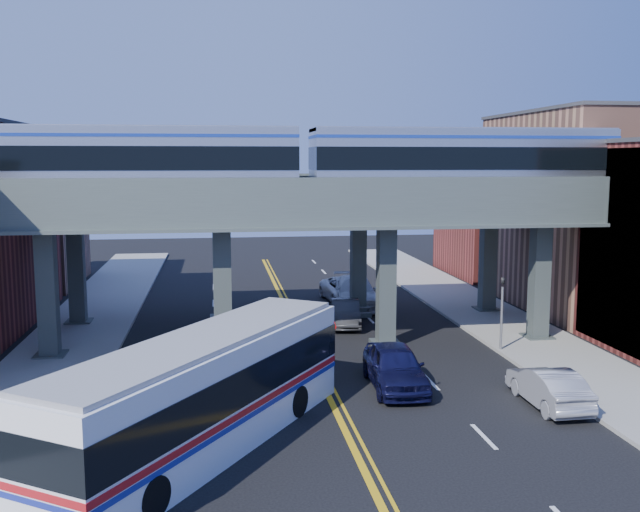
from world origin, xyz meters
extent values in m
plane|color=black|center=(0.00, 0.00, 0.00)|extent=(120.00, 120.00, 0.00)
cube|color=gray|center=(-11.50, 10.00, 0.08)|extent=(5.00, 70.00, 0.16)
cube|color=gray|center=(11.50, 10.00, 0.08)|extent=(5.00, 70.00, 0.16)
cube|color=#9E6851|center=(-18.50, 29.00, 4.00)|extent=(8.00, 10.00, 8.00)
cube|color=#9E6851|center=(18.50, 16.00, 6.00)|extent=(8.00, 14.00, 12.00)
cube|color=maroon|center=(18.50, 29.00, 4.50)|extent=(8.00, 10.00, 9.00)
cube|color=teal|center=(14.55, 4.00, 4.75)|extent=(0.10, 9.50, 9.50)
cube|color=#404B48|center=(-12.00, 8.00, 3.00)|extent=(0.85, 0.85, 6.00)
cube|color=#404B48|center=(-4.00, 8.00, 3.00)|extent=(0.85, 0.85, 6.00)
cube|color=#404B48|center=(4.00, 8.00, 3.00)|extent=(0.85, 0.85, 6.00)
cube|color=#404B48|center=(12.00, 8.00, 3.00)|extent=(0.85, 0.85, 6.00)
cube|color=#4B564F|center=(0.00, 8.00, 6.70)|extent=(52.00, 3.60, 1.40)
cube|color=#404B48|center=(-12.00, 15.00, 3.00)|extent=(0.85, 0.85, 6.00)
cube|color=#404B48|center=(-4.00, 15.00, 3.00)|extent=(0.85, 0.85, 6.00)
cube|color=#404B48|center=(4.00, 15.00, 3.00)|extent=(0.85, 0.85, 6.00)
cube|color=#404B48|center=(12.00, 15.00, 3.00)|extent=(0.85, 0.85, 6.00)
cube|color=#4B564F|center=(0.00, 15.00, 6.70)|extent=(52.00, 3.60, 1.40)
cube|color=black|center=(-12.60, 8.00, 7.52)|extent=(2.14, 2.14, 0.24)
cube|color=black|center=(-3.12, 8.00, 7.52)|extent=(2.14, 2.14, 0.24)
cube|color=silver|center=(-7.86, 8.00, 9.20)|extent=(14.81, 2.83, 3.12)
cube|color=black|center=(-7.86, 8.00, 9.35)|extent=(14.83, 2.89, 1.07)
cube|color=black|center=(3.01, 8.00, 7.52)|extent=(2.14, 2.14, 0.24)
cube|color=black|center=(12.49, 8.00, 7.52)|extent=(2.14, 2.14, 0.24)
cube|color=silver|center=(7.75, 8.00, 9.20)|extent=(14.81, 2.83, 3.12)
cube|color=black|center=(7.75, 8.00, 9.35)|extent=(14.83, 2.89, 1.07)
cylinder|color=slate|center=(0.30, 3.00, 1.15)|extent=(0.09, 0.09, 2.30)
cylinder|color=red|center=(0.30, 3.00, 2.25)|extent=(0.76, 0.04, 0.76)
cylinder|color=slate|center=(9.20, 6.00, 1.60)|extent=(0.12, 0.12, 3.20)
imported|color=black|center=(9.20, 6.00, 3.65)|extent=(0.15, 0.18, 0.90)
cube|color=white|center=(-4.70, -3.61, 1.76)|extent=(9.98, 12.94, 3.51)
cube|color=black|center=(-4.70, -3.61, 2.21)|extent=(10.05, 13.01, 1.19)
cube|color=#B21419|center=(-4.70, -3.61, 1.42)|extent=(10.04, 13.01, 0.20)
cylinder|color=black|center=(-7.11, -7.23, 0.57)|extent=(3.16, 2.63, 1.13)
cylinder|color=black|center=(-2.59, -0.44, 0.57)|extent=(3.16, 2.63, 1.13)
imported|color=black|center=(2.83, 1.47, 0.89)|extent=(2.30, 5.29, 1.77)
imported|color=#313234|center=(2.80, 12.57, 0.72)|extent=(2.08, 4.55, 1.45)
imported|color=silver|center=(4.11, 19.02, 0.80)|extent=(3.10, 5.97, 1.61)
imported|color=#B5B6BA|center=(4.36, 17.64, 0.93)|extent=(3.09, 6.56, 1.85)
imported|color=#98989C|center=(8.00, -1.43, 0.74)|extent=(1.57, 4.48, 1.48)
camera|label=1|loc=(-4.20, -25.76, 9.16)|focal=40.00mm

